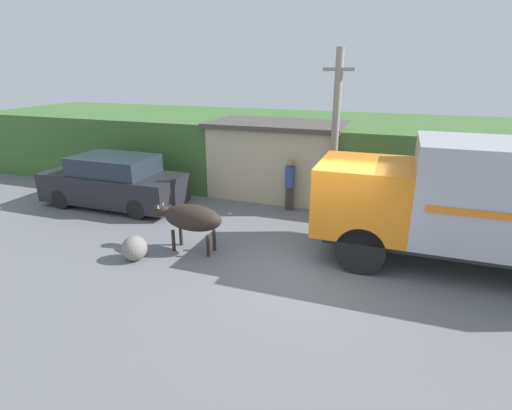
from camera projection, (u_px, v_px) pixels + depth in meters
ground_plane at (318, 269)px, 9.34m from camera, size 60.00×60.00×0.00m
hillside_embankment at (356, 155)px, 15.19m from camera, size 32.00×6.08×2.58m
building_backdrop at (277, 159)px, 14.33m from camera, size 4.73×2.70×2.65m
cargo_truck at (491, 202)px, 8.68m from camera, size 7.17×2.31×2.99m
brown_cow at (191, 218)px, 9.99m from camera, size 1.94×0.68×1.24m
parked_suv at (113, 182)px, 13.29m from camera, size 4.76×1.86×1.72m
pedestrian_on_hill at (290, 182)px, 12.88m from camera, size 0.38×0.38×1.68m
utility_pole at (335, 132)px, 11.90m from camera, size 0.90×0.22×5.00m
roadside_rock at (134, 248)px, 9.68m from camera, size 0.61×0.61×0.61m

